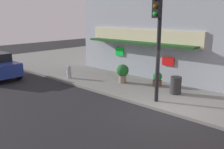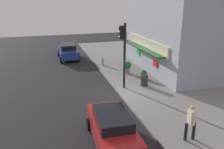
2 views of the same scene
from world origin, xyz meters
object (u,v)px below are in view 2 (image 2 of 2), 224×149
object	(u,v)px
trash_can	(144,80)
pedestrian	(191,121)
fire_hydrant	(103,61)
parked_car_red	(112,128)
traffic_light	(123,47)
potted_plant_by_doorway	(127,66)
potted_plant_by_window	(144,74)
parked_car_blue	(68,51)

from	to	relation	value
trash_can	pedestrian	distance (m)	7.45
fire_hydrant	parked_car_red	size ratio (longest dim) A/B	0.18
traffic_light	trash_can	size ratio (longest dim) A/B	5.57
fire_hydrant	traffic_light	bearing A→B (deg)	-0.32
potted_plant_by_doorway	potted_plant_by_window	bearing A→B (deg)	23.51
fire_hydrant	pedestrian	xyz separation A→B (m)	(13.89, 0.86, 0.61)
trash_can	parked_car_red	xyz separation A→B (m)	(6.45, -4.50, 0.28)
fire_hydrant	parked_car_blue	bearing A→B (deg)	-144.05
potted_plant_by_window	potted_plant_by_doorway	bearing A→B (deg)	-156.49
fire_hydrant	parked_car_red	distance (m)	13.25
potted_plant_by_doorway	potted_plant_by_window	xyz separation A→B (m)	(1.87, 0.81, -0.25)
pedestrian	parked_car_red	distance (m)	3.78
traffic_light	potted_plant_by_window	size ratio (longest dim) A/B	6.19
pedestrian	potted_plant_by_doorway	size ratio (longest dim) A/B	1.68
trash_can	traffic_light	bearing A→B (deg)	-92.87
fire_hydrant	pedestrian	world-z (taller)	pedestrian
trash_can	parked_car_blue	world-z (taller)	parked_car_blue
potted_plant_by_doorway	trash_can	bearing A→B (deg)	3.70
fire_hydrant	trash_can	xyz separation A→B (m)	(6.51, 1.70, 0.04)
pedestrian	parked_car_blue	bearing A→B (deg)	-167.89
potted_plant_by_doorway	parked_car_red	xyz separation A→B (m)	(9.79, -4.28, 0.08)
potted_plant_by_window	traffic_light	bearing A→B (deg)	-59.42
pedestrian	potted_plant_by_window	size ratio (longest dim) A/B	2.33
traffic_light	parked_car_blue	xyz separation A→B (m)	(-10.57, -2.98, -2.42)
potted_plant_by_doorway	parked_car_blue	xyz separation A→B (m)	(-7.32, -4.50, 0.09)
fire_hydrant	potted_plant_by_window	distance (m)	5.54
pedestrian	parked_car_red	bearing A→B (deg)	-104.39
potted_plant_by_window	parked_car_blue	xyz separation A→B (m)	(-9.19, -5.31, 0.34)
trash_can	potted_plant_by_window	size ratio (longest dim) A/B	1.11
trash_can	potted_plant_by_window	distance (m)	1.59
pedestrian	potted_plant_by_window	bearing A→B (deg)	170.73
potted_plant_by_window	fire_hydrant	bearing A→B (deg)	-155.44
trash_can	parked_car_red	distance (m)	7.87
trash_can	parked_car_blue	distance (m)	11.66
trash_can	pedestrian	size ratio (longest dim) A/B	0.48
traffic_light	potted_plant_by_doorway	distance (m)	4.38
pedestrian	parked_car_blue	distance (m)	18.46
potted_plant_by_window	parked_car_blue	world-z (taller)	parked_car_blue
traffic_light	parked_car_red	size ratio (longest dim) A/B	1.08
parked_car_blue	potted_plant_by_doorway	bearing A→B (deg)	31.58
traffic_light	potted_plant_by_window	distance (m)	3.87
fire_hydrant	pedestrian	size ratio (longest dim) A/B	0.45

